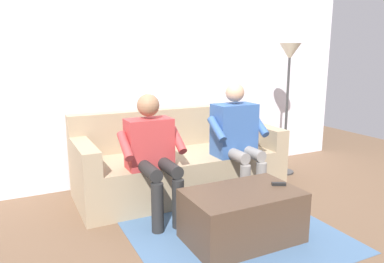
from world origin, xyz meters
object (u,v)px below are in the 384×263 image
at_px(coffee_table, 242,216).
at_px(floor_lamp, 289,68).
at_px(person_left_seated, 237,135).
at_px(couch, 179,164).
at_px(person_right_seated, 153,150).
at_px(remote_black, 279,184).

bearing_deg(coffee_table, floor_lamp, -140.31).
distance_m(person_left_seated, floor_lamp, 1.16).
bearing_deg(floor_lamp, couch, -1.29).
height_order(coffee_table, person_right_seated, person_right_seated).
bearing_deg(couch, floor_lamp, 178.71).
bearing_deg(couch, remote_black, 105.18).
bearing_deg(person_right_seated, couch, -135.57).
distance_m(remote_black, floor_lamp, 1.77).
bearing_deg(coffee_table, person_left_seated, -120.06).
relative_size(couch, person_left_seated, 1.84).
bearing_deg(person_right_seated, person_left_seated, -177.27).
distance_m(person_right_seated, floor_lamp, 1.97).
relative_size(person_left_seated, remote_black, 10.28).
distance_m(couch, person_left_seated, 0.69).
height_order(couch, person_right_seated, person_right_seated).
xyz_separation_m(person_right_seated, floor_lamp, (-1.82, -0.41, 0.64)).
bearing_deg(remote_black, couch, -47.86).
height_order(couch, coffee_table, couch).
relative_size(couch, remote_black, 18.97).
bearing_deg(remote_black, floor_lamp, -105.11).
bearing_deg(floor_lamp, person_left_seated, 21.56).
bearing_deg(person_left_seated, remote_black, 81.15).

